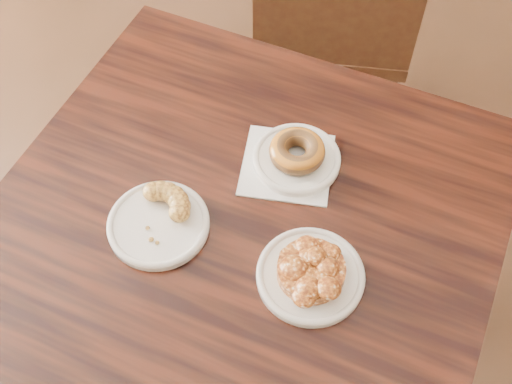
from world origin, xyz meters
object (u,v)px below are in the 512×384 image
at_px(cruller_fragment, 157,217).
at_px(apple_fritter, 311,269).
at_px(chair_far, 334,19).
at_px(glazed_donut, 297,151).
at_px(cafe_table, 243,313).

bearing_deg(cruller_fragment, apple_fritter, 0.62).
xyz_separation_m(chair_far, cruller_fragment, (-0.04, -0.96, 0.33)).
distance_m(chair_far, glazed_donut, 0.83).
relative_size(cafe_table, apple_fritter, 5.63).
distance_m(apple_fritter, cruller_fragment, 0.27).
xyz_separation_m(cafe_table, cruller_fragment, (-0.13, -0.05, 0.40)).
xyz_separation_m(apple_fritter, cruller_fragment, (-0.27, -0.00, -0.00)).
bearing_deg(cafe_table, apple_fritter, -17.13).
relative_size(chair_far, cruller_fragment, 7.42).
height_order(cafe_table, apple_fritter, apple_fritter).
distance_m(cafe_table, glazed_donut, 0.44).
bearing_deg(cafe_table, glazed_donut, 76.22).
height_order(apple_fritter, cruller_fragment, apple_fritter).
bearing_deg(cruller_fragment, glazed_donut, 51.22).
xyz_separation_m(chair_far, glazed_donut, (0.13, -0.74, 0.33)).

